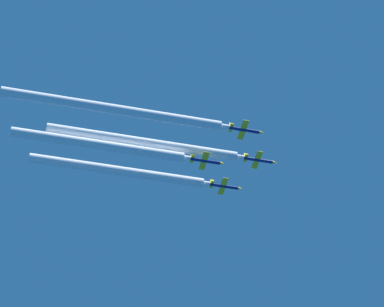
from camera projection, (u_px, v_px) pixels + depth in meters
name	position (u px, v px, depth m)	size (l,w,h in m)	color
jet_lead	(259.00, 160.00, 232.07)	(7.68, 11.18, 2.69)	navy
jet_left_wingman	(225.00, 186.00, 237.42)	(7.68, 11.18, 2.69)	navy
jet_right_wingman	(246.00, 130.00, 220.90)	(7.68, 11.18, 2.69)	navy
jet_slot	(207.00, 161.00, 226.23)	(7.68, 11.18, 2.69)	navy
smoke_trail_lead	(147.00, 143.00, 226.98)	(2.97, 61.53, 2.97)	white
smoke_trail_left_wingman	(121.00, 171.00, 232.62)	(2.97, 57.47, 2.97)	white
smoke_trail_right_wingman	(117.00, 110.00, 215.41)	(2.97, 67.18, 2.97)	white
smoke_trail_slot	(102.00, 145.00, 221.65)	(2.97, 54.20, 2.97)	white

